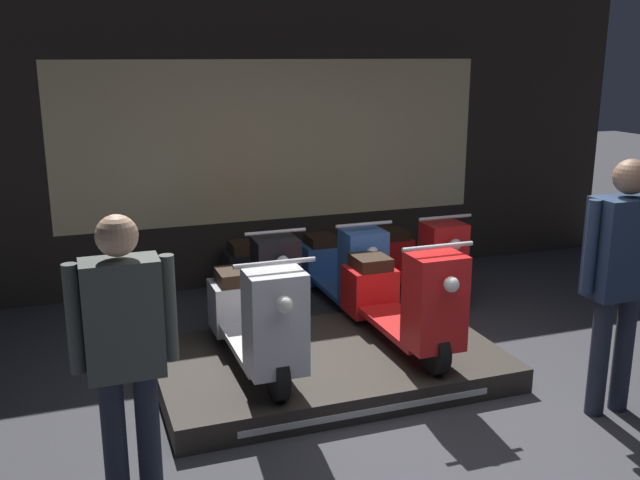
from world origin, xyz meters
TOP-DOWN VIEW (x-y plane):
  - ground_plane at (0.00, 0.00)m, footprint 30.00×30.00m
  - shop_wall_back at (0.00, 3.45)m, footprint 8.45×0.09m
  - display_platform at (-0.34, 0.92)m, footprint 2.64×1.61m
  - scooter_display_left at (-0.93, 0.87)m, footprint 0.55×1.62m
  - scooter_display_right at (0.26, 0.87)m, footprint 0.55×1.62m
  - scooter_backrow_0 at (-0.48, 2.40)m, footprint 0.55×1.62m
  - scooter_backrow_1 at (0.36, 2.40)m, footprint 0.55×1.62m
  - scooter_backrow_2 at (1.19, 2.40)m, footprint 0.55×1.62m
  - person_left_browsing at (-1.94, -0.29)m, footprint 0.56×0.22m
  - person_right_browsing at (1.30, -0.29)m, footprint 0.62×0.26m

SIDE VIEW (x-z plane):
  - ground_plane at x=0.00m, z-range 0.00..0.00m
  - display_platform at x=-0.34m, z-range 0.00..0.19m
  - scooter_backrow_0 at x=-0.48m, z-range -0.10..0.87m
  - scooter_backrow_1 at x=0.36m, z-range -0.10..0.87m
  - scooter_backrow_2 at x=1.19m, z-range -0.10..0.87m
  - scooter_display_left at x=-0.93m, z-range 0.09..1.06m
  - scooter_display_right at x=0.26m, z-range 0.09..1.06m
  - person_left_browsing at x=-1.94m, z-range 0.14..1.81m
  - person_right_browsing at x=1.30m, z-range 0.18..1.98m
  - shop_wall_back at x=0.00m, z-range 0.00..3.20m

